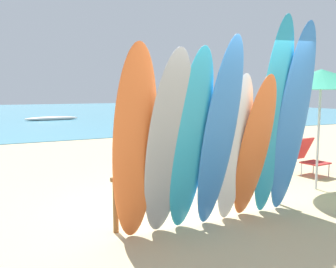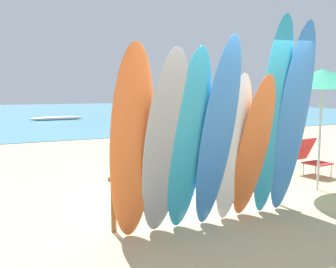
# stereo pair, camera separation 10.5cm
# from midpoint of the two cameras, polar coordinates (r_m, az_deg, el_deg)

# --- Properties ---
(ground) EXTENTS (60.00, 60.00, 0.00)m
(ground) POSITION_cam_midpoint_polar(r_m,az_deg,el_deg) (18.67, -18.69, 0.75)
(ground) COLOR tan
(ocean_water) EXTENTS (60.00, 40.00, 0.02)m
(ocean_water) POSITION_cam_midpoint_polar(r_m,az_deg,el_deg) (33.74, -22.71, 3.10)
(ocean_water) COLOR teal
(ocean_water) RESTS_ON ground
(surfboard_rack) EXTENTS (2.86, 0.07, 0.73)m
(surfboard_rack) POSITION_cam_midpoint_polar(r_m,az_deg,el_deg) (5.35, 5.25, -6.86)
(surfboard_rack) COLOR brown
(surfboard_rack) RESTS_ON ground
(surfboard_orange_0) EXTENTS (0.58, 0.54, 2.37)m
(surfboard_orange_0) POSITION_cam_midpoint_polar(r_m,az_deg,el_deg) (4.30, -5.90, -1.81)
(surfboard_orange_0) COLOR orange
(surfboard_orange_0) RESTS_ON ground
(surfboard_grey_1) EXTENTS (0.60, 0.68, 2.32)m
(surfboard_grey_1) POSITION_cam_midpoint_polar(r_m,az_deg,el_deg) (4.41, -0.71, -1.91)
(surfboard_grey_1) COLOR #999EA3
(surfboard_grey_1) RESTS_ON ground
(surfboard_teal_2) EXTENTS (0.55, 0.68, 2.36)m
(surfboard_teal_2) POSITION_cam_midpoint_polar(r_m,az_deg,el_deg) (4.56, 2.92, -1.41)
(surfboard_teal_2) COLOR #289EC6
(surfboard_teal_2) RESTS_ON ground
(surfboard_blue_3) EXTENTS (0.56, 0.72, 2.50)m
(surfboard_blue_3) POSITION_cam_midpoint_polar(r_m,az_deg,el_deg) (4.71, 7.43, -0.30)
(surfboard_blue_3) COLOR #337AD1
(surfboard_blue_3) RESTS_ON ground
(surfboard_white_4) EXTENTS (0.53, 0.49, 2.06)m
(surfboard_white_4) POSITION_cam_midpoint_polar(r_m,az_deg,el_deg) (5.04, 9.85, -2.42)
(surfboard_white_4) COLOR white
(surfboard_white_4) RESTS_ON ground
(surfboard_orange_5) EXTENTS (0.58, 0.65, 2.06)m
(surfboard_orange_5) POSITION_cam_midpoint_polar(r_m,az_deg,el_deg) (5.22, 12.85, -2.18)
(surfboard_orange_5) COLOR orange
(surfboard_orange_5) RESTS_ON ground
(surfboard_teal_6) EXTENTS (0.53, 0.59, 2.85)m
(surfboard_teal_6) POSITION_cam_midpoint_polar(r_m,az_deg,el_deg) (5.39, 15.65, 2.27)
(surfboard_teal_6) COLOR #289EC6
(surfboard_teal_6) RESTS_ON ground
(surfboard_blue_7) EXTENTS (0.57, 0.66, 2.78)m
(surfboard_blue_7) POSITION_cam_midpoint_polar(r_m,az_deg,el_deg) (5.59, 18.40, 1.96)
(surfboard_blue_7) COLOR #337AD1
(surfboard_blue_7) RESTS_ON ground
(beachgoer_by_water) EXTENTS (0.42, 0.60, 1.60)m
(beachgoer_by_water) POSITION_cam_midpoint_polar(r_m,az_deg,el_deg) (7.72, 1.57, 0.03)
(beachgoer_by_water) COLOR tan
(beachgoer_by_water) RESTS_ON ground
(beachgoer_photographing) EXTENTS (0.44, 0.64, 1.70)m
(beachgoer_photographing) POSITION_cam_midpoint_polar(r_m,az_deg,el_deg) (9.15, 2.40, 1.42)
(beachgoer_photographing) COLOR #9E704C
(beachgoer_photographing) RESTS_ON ground
(beach_chair_red) EXTENTS (0.62, 0.77, 0.82)m
(beach_chair_red) POSITION_cam_midpoint_polar(r_m,az_deg,el_deg) (8.29, 12.20, -3.13)
(beach_chair_red) COLOR #B7B7BC
(beach_chair_red) RESTS_ON ground
(beach_chair_blue) EXTENTS (0.57, 0.76, 0.81)m
(beach_chair_blue) POSITION_cam_midpoint_polar(r_m,az_deg,el_deg) (8.51, 20.77, -3.18)
(beach_chair_blue) COLOR #B7B7BC
(beach_chair_blue) RESTS_ON ground
(beach_chair_striped) EXTENTS (0.64, 0.83, 0.79)m
(beach_chair_striped) POSITION_cam_midpoint_polar(r_m,az_deg,el_deg) (9.58, 12.83, -1.87)
(beach_chair_striped) COLOR #B7B7BC
(beach_chair_striped) RESTS_ON ground
(beach_umbrella) EXTENTS (2.10, 2.10, 2.22)m
(beach_umbrella) POSITION_cam_midpoint_polar(r_m,az_deg,el_deg) (7.18, 22.45, 7.89)
(beach_umbrella) COLOR silver
(beach_umbrella) RESTS_ON ground
(distant_boat) EXTENTS (3.31, 0.65, 0.26)m
(distant_boat) POSITION_cam_midpoint_polar(r_m,az_deg,el_deg) (24.08, -17.85, 2.32)
(distant_boat) COLOR silver
(distant_boat) RESTS_ON ground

